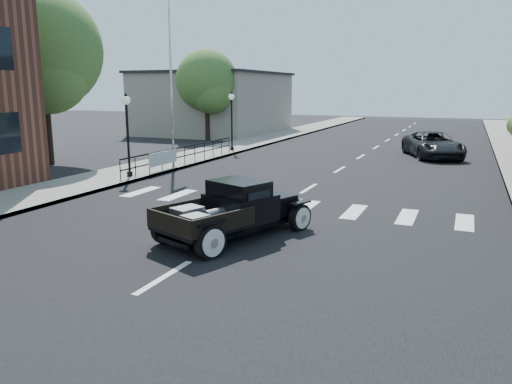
% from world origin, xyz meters
% --- Properties ---
extents(ground, '(120.00, 120.00, 0.00)m').
position_xyz_m(ground, '(0.00, 0.00, 0.00)').
color(ground, black).
rests_on(ground, ground).
extents(road, '(14.00, 80.00, 0.02)m').
position_xyz_m(road, '(0.00, 15.00, 0.01)').
color(road, black).
rests_on(road, ground).
extents(road_markings, '(12.00, 60.00, 0.06)m').
position_xyz_m(road_markings, '(0.00, 10.00, 0.00)').
color(road_markings, silver).
rests_on(road_markings, ground).
extents(sidewalk_left, '(3.00, 80.00, 0.15)m').
position_xyz_m(sidewalk_left, '(-8.50, 15.00, 0.07)').
color(sidewalk_left, gray).
rests_on(sidewalk_left, ground).
extents(low_building_left, '(10.00, 12.00, 5.00)m').
position_xyz_m(low_building_left, '(-15.00, 28.00, 2.50)').
color(low_building_left, gray).
rests_on(low_building_left, ground).
extents(railing, '(0.08, 10.00, 1.00)m').
position_xyz_m(railing, '(-7.30, 10.00, 0.65)').
color(railing, black).
rests_on(railing, sidewalk_left).
extents(banner, '(0.04, 2.20, 0.60)m').
position_xyz_m(banner, '(-7.22, 8.00, 0.45)').
color(banner, silver).
rests_on(banner, sidewalk_left).
extents(lamp_post_b, '(0.36, 0.36, 3.48)m').
position_xyz_m(lamp_post_b, '(-7.60, 6.00, 1.89)').
color(lamp_post_b, black).
rests_on(lamp_post_b, sidewalk_left).
extents(lamp_post_c, '(0.36, 0.36, 3.48)m').
position_xyz_m(lamp_post_c, '(-7.60, 16.00, 1.89)').
color(lamp_post_c, black).
rests_on(lamp_post_c, sidewalk_left).
extents(flagpole, '(0.12, 0.12, 11.76)m').
position_xyz_m(flagpole, '(-9.20, 12.00, 6.03)').
color(flagpole, silver).
rests_on(flagpole, sidewalk_left).
extents(big_tree_near, '(5.85, 5.85, 8.60)m').
position_xyz_m(big_tree_near, '(-14.00, 8.00, 4.30)').
color(big_tree_near, '#3E622A').
rests_on(big_tree_near, ground).
extents(big_tree_far, '(4.52, 4.52, 6.64)m').
position_xyz_m(big_tree_far, '(-12.50, 22.00, 3.32)').
color(big_tree_far, '#3E622A').
rests_on(big_tree_far, ground).
extents(hotrod_pickup, '(3.49, 4.83, 1.52)m').
position_xyz_m(hotrod_pickup, '(0.10, 0.10, 0.76)').
color(hotrod_pickup, black).
rests_on(hotrod_pickup, ground).
extents(second_car, '(4.07, 5.66, 1.43)m').
position_xyz_m(second_car, '(3.73, 18.34, 0.72)').
color(second_car, black).
rests_on(second_car, ground).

